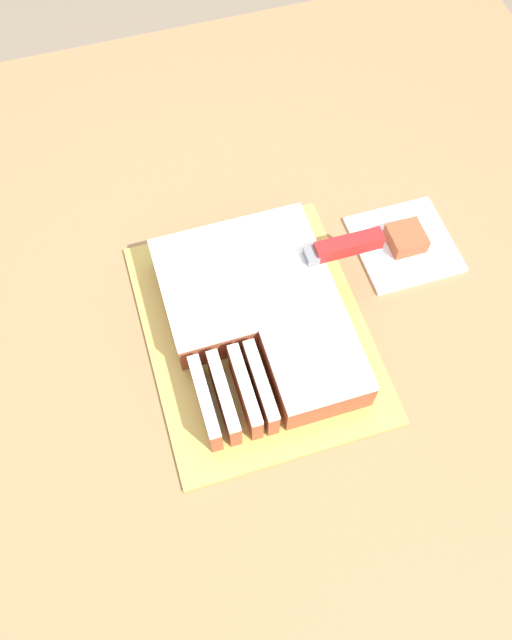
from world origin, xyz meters
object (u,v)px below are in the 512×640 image
cake_board (256,331)px  brownie (406,238)px  knife (328,251)px  cake (258,313)px

cake_board → brownie: bearing=16.4°
knife → cake: bearing=21.9°
knife → brownie: (0.14, 0.02, -0.05)m
cake_board → knife: 0.14m
cake → brownie: (0.25, 0.07, -0.02)m
cake → knife: bearing=21.6°
cake → brownie: 0.25m
cake_board → cake: (0.01, 0.01, 0.03)m
knife → cake_board: bearing=24.5°
cake → brownie: cake is taller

